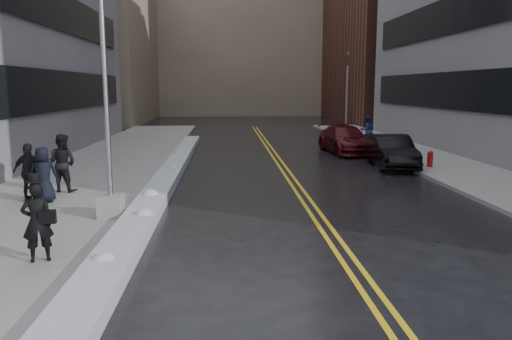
{
  "coord_description": "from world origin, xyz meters",
  "views": [
    {
      "loc": [
        -0.09,
        -11.61,
        3.69
      ],
      "look_at": [
        0.75,
        2.69,
        1.3
      ],
      "focal_mm": 35.0,
      "sensor_mm": 36.0,
      "label": 1
    }
  ],
  "objects": [
    {
      "name": "sidewalk_west",
      "position": [
        -5.75,
        10.0,
        0.07
      ],
      "size": [
        5.5,
        50.0,
        0.15
      ],
      "primitive_type": "cube",
      "color": "gray",
      "rests_on": "ground"
    },
    {
      "name": "pedestrian_c",
      "position": [
        -5.75,
        3.87,
        1.02
      ],
      "size": [
        0.96,
        0.74,
        1.74
      ],
      "primitive_type": "imported",
      "rotation": [
        0.0,
        0.0,
        3.39
      ],
      "color": "black",
      "rests_on": "sidewalk_west"
    },
    {
      "name": "traffic_signal",
      "position": [
        8.5,
        24.0,
        3.4
      ],
      "size": [
        0.16,
        0.2,
        6.0
      ],
      "color": "gray",
      "rests_on": "sidewalk_east"
    },
    {
      "name": "lamppost",
      "position": [
        -3.3,
        2.0,
        2.53
      ],
      "size": [
        0.65,
        0.65,
        7.62
      ],
      "color": "gray",
      "rests_on": "sidewalk_west"
    },
    {
      "name": "pedestrian_east",
      "position": [
        8.55,
        18.6,
        1.06
      ],
      "size": [
        1.0,
        0.84,
        1.82
      ],
      "primitive_type": "imported",
      "rotation": [
        0.0,
        0.0,
        3.33
      ],
      "color": "navy",
      "rests_on": "sidewalk_east"
    },
    {
      "name": "ground",
      "position": [
        0.0,
        0.0,
        0.0
      ],
      "size": [
        160.0,
        160.0,
        0.0
      ],
      "primitive_type": "plane",
      "color": "black",
      "rests_on": "ground"
    },
    {
      "name": "fire_hydrant",
      "position": [
        9.0,
        10.0,
        0.55
      ],
      "size": [
        0.26,
        0.26,
        0.73
      ],
      "color": "maroon",
      "rests_on": "sidewalk_east"
    },
    {
      "name": "car_black",
      "position": [
        7.5,
        10.84,
        0.76
      ],
      "size": [
        1.98,
        4.71,
        1.51
      ],
      "primitive_type": "imported",
      "rotation": [
        0.0,
        0.0,
        -0.08
      ],
      "color": "black",
      "rests_on": "ground"
    },
    {
      "name": "lane_line_right",
      "position": [
        2.65,
        10.0,
        0.0
      ],
      "size": [
        0.12,
        50.0,
        0.01
      ],
      "primitive_type": "cube",
      "color": "gold",
      "rests_on": "ground"
    },
    {
      "name": "sidewalk_east",
      "position": [
        10.0,
        10.0,
        0.07
      ],
      "size": [
        4.0,
        50.0,
        0.15
      ],
      "primitive_type": "cube",
      "color": "gray",
      "rests_on": "ground"
    },
    {
      "name": "building_far",
      "position": [
        2.0,
        60.0,
        11.0
      ],
      "size": [
        36.0,
        16.0,
        22.0
      ],
      "primitive_type": "cube",
      "color": "gray",
      "rests_on": "ground"
    },
    {
      "name": "pedestrian_d",
      "position": [
        -6.27,
        4.16,
        1.06
      ],
      "size": [
        1.12,
        0.58,
        1.82
      ],
      "primitive_type": "imported",
      "rotation": [
        0.0,
        0.0,
        3.01
      ],
      "color": "black",
      "rests_on": "sidewalk_west"
    },
    {
      "name": "snow_ridge",
      "position": [
        -2.45,
        8.0,
        0.17
      ],
      "size": [
        0.9,
        30.0,
        0.34
      ],
      "primitive_type": "cube",
      "color": "silver",
      "rests_on": "ground"
    },
    {
      "name": "lane_line_left",
      "position": [
        2.35,
        10.0,
        0.0
      ],
      "size": [
        0.12,
        50.0,
        0.01
      ],
      "primitive_type": "cube",
      "color": "gold",
      "rests_on": "ground"
    },
    {
      "name": "pedestrian_b",
      "position": [
        -5.69,
        5.51,
        1.14
      ],
      "size": [
        1.12,
        0.97,
        1.98
      ],
      "primitive_type": "imported",
      "rotation": [
        0.0,
        0.0,
        2.89
      ],
      "color": "black",
      "rests_on": "sidewalk_west"
    },
    {
      "name": "building_west_far",
      "position": [
        -15.5,
        44.0,
        9.0
      ],
      "size": [
        14.0,
        22.0,
        18.0
      ],
      "primitive_type": "cube",
      "color": "gray",
      "rests_on": "ground"
    },
    {
      "name": "car_maroon",
      "position": [
        6.6,
        16.05,
        0.76
      ],
      "size": [
        2.55,
        5.4,
        1.52
      ],
      "primitive_type": "imported",
      "rotation": [
        0.0,
        0.0,
        0.08
      ],
      "color": "#400A0E",
      "rests_on": "ground"
    },
    {
      "name": "pedestrian_fedora",
      "position": [
        -3.96,
        -1.54,
        0.98
      ],
      "size": [
        0.7,
        0.58,
        1.66
      ],
      "primitive_type": "imported",
      "rotation": [
        0.0,
        0.0,
        3.49
      ],
      "color": "black",
      "rests_on": "sidewalk_west"
    }
  ]
}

